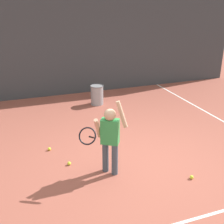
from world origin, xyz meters
The scene contains 11 objects.
ground_plane centered at (0.00, 0.00, 0.00)m, with size 20.00×20.00×0.00m, color #9E5142.
court_line_baseline centered at (0.00, -1.70, 0.00)m, with size 9.00×0.05×0.00m, color white.
court_line_sideline centered at (2.84, 1.00, 0.00)m, with size 0.05×9.00×0.00m, color white.
back_fence_windscreen centered at (0.00, 4.48, 1.98)m, with size 11.15×0.08×3.96m, color #383D42.
fence_post_1 centered at (0.00, 4.54, 2.05)m, with size 0.09×0.09×4.11m, color slate.
fence_post_2 centered at (5.43, 4.54, 2.05)m, with size 0.09×0.09×4.11m, color slate.
tennis_player centered at (-0.60, -0.21, 0.73)m, with size 0.89×0.53×1.35m.
ball_hopper centered at (0.24, 3.23, 0.29)m, with size 0.38×0.38×0.56m.
tennis_ball_0 centered at (-1.21, 0.28, 0.03)m, with size 0.07×0.07×0.07m, color #CCE033.
tennis_ball_1 centered at (-1.48, 0.95, 0.03)m, with size 0.07×0.07×0.07m, color #CCE033.
tennis_ball_2 centered at (0.67, -0.86, 0.03)m, with size 0.07×0.07×0.07m, color #CCE033.
Camera 1 is at (-2.02, -4.29, 2.89)m, focal length 45.96 mm.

